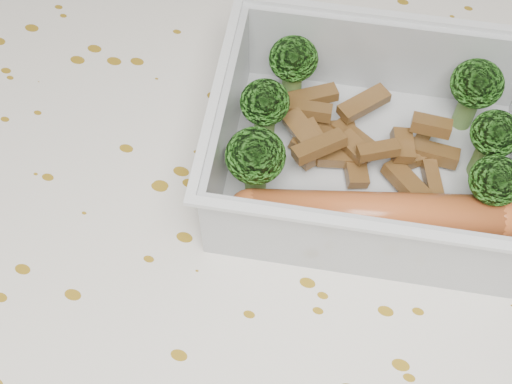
% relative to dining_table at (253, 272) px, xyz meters
% --- Properties ---
extents(dining_table, '(1.40, 0.90, 0.75)m').
position_rel_dining_table_xyz_m(dining_table, '(0.00, 0.00, 0.00)').
color(dining_table, brown).
rests_on(dining_table, ground).
extents(tablecloth, '(1.46, 0.96, 0.19)m').
position_rel_dining_table_xyz_m(tablecloth, '(0.00, 0.00, 0.05)').
color(tablecloth, silver).
rests_on(tablecloth, dining_table).
extents(lunch_container, '(0.20, 0.17, 0.06)m').
position_rel_dining_table_xyz_m(lunch_container, '(0.06, 0.04, 0.11)').
color(lunch_container, silver).
rests_on(lunch_container, tablecloth).
extents(broccoli_florets, '(0.16, 0.12, 0.05)m').
position_rel_dining_table_xyz_m(broccoli_florets, '(0.05, 0.05, 0.13)').
color(broccoli_florets, '#608C3F').
rests_on(broccoli_florets, lunch_container).
extents(meat_pile, '(0.11, 0.07, 0.03)m').
position_rel_dining_table_xyz_m(meat_pile, '(0.05, 0.05, 0.10)').
color(meat_pile, brown).
rests_on(meat_pile, lunch_container).
extents(sausage, '(0.15, 0.06, 0.03)m').
position_rel_dining_table_xyz_m(sausage, '(0.07, 0.01, 0.11)').
color(sausage, '#B95728').
rests_on(sausage, lunch_container).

